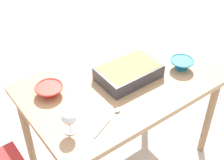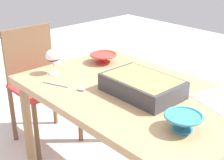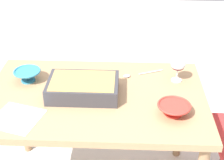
# 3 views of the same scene
# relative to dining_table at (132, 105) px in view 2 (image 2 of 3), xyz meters

# --- Properties ---
(dining_table) EXTENTS (1.24, 0.79, 0.74)m
(dining_table) POSITION_rel_dining_table_xyz_m (0.00, 0.00, 0.00)
(dining_table) COLOR tan
(dining_table) RESTS_ON ground_plane
(chair) EXTENTS (0.40, 0.41, 0.89)m
(chair) POSITION_rel_dining_table_xyz_m (0.97, 0.01, -0.16)
(chair) COLOR #B22D2D
(chair) RESTS_ON ground_plane
(wine_glass) EXTENTS (0.09, 0.09, 0.15)m
(wine_glass) POSITION_rel_dining_table_xyz_m (0.47, 0.18, 0.19)
(wine_glass) COLOR white
(wine_glass) RESTS_ON dining_table
(casserole_dish) EXTENTS (0.39, 0.26, 0.09)m
(casserole_dish) POSITION_rel_dining_table_xyz_m (-0.07, 0.00, 0.14)
(casserole_dish) COLOR #38383D
(casserole_dish) RESTS_ON dining_table
(mixing_bowl) EXTENTS (0.16, 0.16, 0.07)m
(mixing_bowl) POSITION_rel_dining_table_xyz_m (-0.41, 0.13, 0.13)
(mixing_bowl) COLOR teal
(mixing_bowl) RESTS_ON dining_table
(small_bowl) EXTENTS (0.17, 0.17, 0.06)m
(small_bowl) POSITION_rel_dining_table_xyz_m (0.42, -0.16, 0.12)
(small_bowl) COLOR red
(small_bowl) RESTS_ON dining_table
(serving_spoon) EXTENTS (0.25, 0.12, 0.01)m
(serving_spoon) POSITION_rel_dining_table_xyz_m (0.23, 0.22, 0.09)
(serving_spoon) COLOR silver
(serving_spoon) RESTS_ON dining_table
(napkin) EXTENTS (0.28, 0.28, 0.00)m
(napkin) POSITION_rel_dining_table_xyz_m (-0.38, -0.23, 0.09)
(napkin) COLOR white
(napkin) RESTS_ON dining_table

